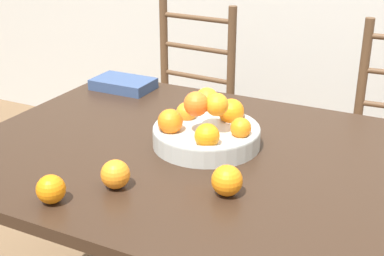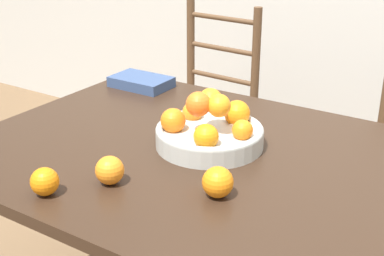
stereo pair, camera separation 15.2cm
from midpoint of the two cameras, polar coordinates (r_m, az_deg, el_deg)
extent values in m
cube|color=black|center=(1.55, 8.66, -4.51)|extent=(1.71, 1.05, 0.03)
cylinder|color=black|center=(2.41, -4.31, -3.61)|extent=(0.07, 0.07, 0.70)
cylinder|color=#B2B7B2|center=(1.63, 4.56, -1.09)|extent=(0.33, 0.33, 0.05)
torus|color=#B2B7B2|center=(1.62, 4.59, -0.22)|extent=(0.33, 0.33, 0.02)
sphere|color=orange|center=(1.57, 8.19, -0.28)|extent=(0.06, 0.06, 0.06)
sphere|color=orange|center=(1.68, 7.42, 1.52)|extent=(0.08, 0.08, 0.08)
sphere|color=orange|center=(1.70, 2.61, 1.65)|extent=(0.07, 0.07, 0.07)
sphere|color=orange|center=(1.60, 0.69, 0.72)|extent=(0.08, 0.08, 0.08)
sphere|color=orange|center=(1.51, 4.41, -0.98)|extent=(0.07, 0.07, 0.07)
sphere|color=orange|center=(1.56, 5.70, 2.33)|extent=(0.07, 0.07, 0.07)
sphere|color=orange|center=(1.59, 4.72, 2.94)|extent=(0.07, 0.07, 0.07)
sphere|color=orange|center=(1.56, 3.48, 2.50)|extent=(0.07, 0.07, 0.07)
sphere|color=orange|center=(1.39, -12.43, -5.69)|extent=(0.07, 0.07, 0.07)
sphere|color=orange|center=(1.41, -5.73, -4.59)|extent=(0.08, 0.08, 0.08)
sphere|color=orange|center=(1.35, 6.01, -5.85)|extent=(0.08, 0.08, 0.08)
cylinder|color=#513823|center=(2.65, -3.15, -3.88)|extent=(0.04, 0.04, 0.47)
cylinder|color=#513823|center=(2.45, 3.77, -6.27)|extent=(0.04, 0.04, 0.47)
cylinder|color=#513823|center=(2.81, 1.42, 3.57)|extent=(0.04, 0.04, 0.99)
cylinder|color=#513823|center=(2.62, 8.23, 1.90)|extent=(0.04, 0.04, 0.99)
cube|color=#513823|center=(2.57, 2.56, 1.44)|extent=(0.45, 0.43, 0.04)
cylinder|color=#513823|center=(2.67, 4.80, 5.36)|extent=(0.38, 0.05, 0.02)
cylinder|color=#513823|center=(2.63, 4.90, 8.41)|extent=(0.38, 0.05, 0.02)
cylinder|color=#513823|center=(2.59, 5.01, 11.56)|extent=(0.38, 0.05, 0.02)
cylinder|color=#513823|center=(2.26, 18.58, -10.32)|extent=(0.04, 0.04, 0.47)
cylinder|color=#513823|center=(2.46, 21.12, -0.95)|extent=(0.04, 0.04, 0.99)
cube|color=#334770|center=(2.16, -3.43, 4.90)|extent=(0.24, 0.15, 0.04)
camera|label=1|loc=(0.08, -87.14, 1.21)|focal=50.00mm
camera|label=2|loc=(0.08, 92.86, -1.21)|focal=50.00mm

